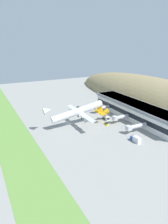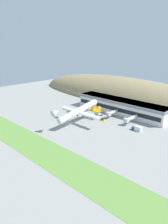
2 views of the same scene
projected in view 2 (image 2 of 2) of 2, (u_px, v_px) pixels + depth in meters
The scene contains 13 objects.
ground_plane at pixel (68, 124), 164.33m from camera, with size 343.51×343.51×0.00m, color gray.
grass_strip_foreground at pixel (23, 139), 138.18m from camera, with size 309.15×21.52×0.08m, color #669342.
hill_backdrop at pixel (121, 97), 241.76m from camera, with size 245.22×65.64×44.93m, color #8E7F56.
terminal_building at pixel (121, 105), 187.31m from camera, with size 85.34×17.36×11.85m.
jetway_0 at pixel (89, 107), 193.36m from camera, with size 3.38×13.12×5.43m.
jetway_1 at pixel (112, 113), 176.56m from camera, with size 3.38×12.83×5.43m.
jetway_2 at pixel (130, 119), 163.18m from camera, with size 3.38×15.39×5.43m.
cargo_airplane at pixel (79, 111), 161.28m from camera, with size 39.04×48.93×13.47m.
service_car_0 at pixel (102, 120), 170.76m from camera, with size 4.20×1.94×1.43m.
service_car_1 at pixel (65, 109), 198.48m from camera, with size 4.67×2.00×1.69m.
fuel_truck at pixel (98, 115), 179.84m from camera, with size 6.90×2.49×3.24m.
box_truck at pixel (137, 129), 150.78m from camera, with size 7.18×2.51×3.38m.
traffic_cone_0 at pixel (90, 118), 175.08m from camera, with size 0.52×0.52×0.58m.
Camera 2 is at (116.06, -101.46, 58.82)m, focal length 35.00 mm.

